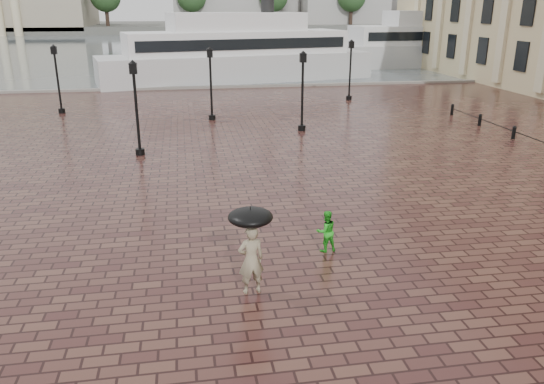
{
  "coord_description": "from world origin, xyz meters",
  "views": [
    {
      "loc": [
        -3.79,
        -15.85,
        6.85
      ],
      "look_at": [
        -1.21,
        -0.49,
        1.4
      ],
      "focal_mm": 35.0,
      "sensor_mm": 36.0,
      "label": 1
    }
  ],
  "objects_px": {
    "street_lamps": "(218,84)",
    "ferry_far": "(438,43)",
    "child_pedestrian": "(326,231)",
    "adult_pedestrian": "(251,260)",
    "ferry_near": "(237,53)"
  },
  "relations": [
    {
      "from": "adult_pedestrian",
      "to": "ferry_far",
      "type": "height_order",
      "value": "ferry_far"
    },
    {
      "from": "child_pedestrian",
      "to": "street_lamps",
      "type": "bearing_deg",
      "value": -94.87
    },
    {
      "from": "child_pedestrian",
      "to": "adult_pedestrian",
      "type": "bearing_deg",
      "value": 29.4
    },
    {
      "from": "adult_pedestrian",
      "to": "ferry_near",
      "type": "height_order",
      "value": "ferry_near"
    },
    {
      "from": "child_pedestrian",
      "to": "ferry_near",
      "type": "distance_m",
      "value": 39.1
    },
    {
      "from": "adult_pedestrian",
      "to": "ferry_near",
      "type": "relative_size",
      "value": 0.07
    },
    {
      "from": "ferry_near",
      "to": "child_pedestrian",
      "type": "bearing_deg",
      "value": -104.28
    },
    {
      "from": "adult_pedestrian",
      "to": "ferry_near",
      "type": "bearing_deg",
      "value": -104.21
    },
    {
      "from": "street_lamps",
      "to": "adult_pedestrian",
      "type": "relative_size",
      "value": 11.79
    },
    {
      "from": "street_lamps",
      "to": "ferry_far",
      "type": "relative_size",
      "value": 0.79
    },
    {
      "from": "street_lamps",
      "to": "ferry_far",
      "type": "bearing_deg",
      "value": 45.49
    },
    {
      "from": "adult_pedestrian",
      "to": "child_pedestrian",
      "type": "height_order",
      "value": "adult_pedestrian"
    },
    {
      "from": "ferry_near",
      "to": "ferry_far",
      "type": "relative_size",
      "value": 1.01
    },
    {
      "from": "street_lamps",
      "to": "adult_pedestrian",
      "type": "xyz_separation_m",
      "value": [
        -0.74,
        -21.66,
        -1.42
      ]
    },
    {
      "from": "adult_pedestrian",
      "to": "ferry_near",
      "type": "xyz_separation_m",
      "value": [
        4.02,
        41.06,
        1.7
      ]
    }
  ]
}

